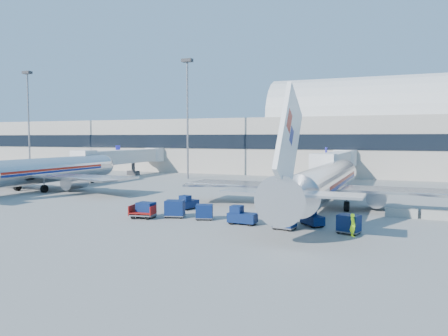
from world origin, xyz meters
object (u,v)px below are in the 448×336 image
at_px(cart_train_c, 146,210).
at_px(cart_solo_far, 349,224).
at_px(mast_far_west, 28,107).
at_px(jetbridge_mid, 127,157).
at_px(tug_right, 312,218).
at_px(airliner_main, 324,182).
at_px(cart_train_b, 175,208).
at_px(ramp_worker, 353,225).
at_px(barrier_near, 401,213).
at_px(mast_west, 187,101).
at_px(tug_lead, 241,216).
at_px(barrier_mid, 438,215).
at_px(airliner_mid, 36,171).
at_px(tug_left, 188,203).
at_px(cart_open_red, 143,214).
at_px(jetbridge_near, 336,161).
at_px(cart_train_a, 204,212).
at_px(cart_solo_near, 285,219).

bearing_deg(cart_train_c, cart_solo_far, 0.62).
height_order(mast_far_west, cart_train_c, mast_far_west).
bearing_deg(jetbridge_mid, tug_right, -38.77).
bearing_deg(airliner_main, cart_train_b, -138.58).
xyz_separation_m(cart_train_c, ramp_worker, (19.63, -0.63, 0.11)).
bearing_deg(tug_right, barrier_near, 92.55).
bearing_deg(mast_west, tug_lead, -56.50).
bearing_deg(airliner_main, jetbridge_mid, 149.36).
xyz_separation_m(airliner_main, cart_solo_far, (4.10, -11.99, -2.09)).
xyz_separation_m(barrier_near, barrier_mid, (3.30, 0.00, 0.00)).
relative_size(tug_lead, tug_right, 1.03).
relative_size(mast_west, barrier_near, 7.53).
distance_m(airliner_main, cart_train_c, 19.60).
distance_m(airliner_mid, barrier_near, 50.12).
bearing_deg(ramp_worker, jetbridge_mid, 23.03).
relative_size(airliner_mid, tug_left, 14.25).
bearing_deg(mast_west, cart_train_c, -68.51).
xyz_separation_m(mast_west, cart_train_b, (17.42, -36.59, -13.88)).
xyz_separation_m(jetbridge_mid, barrier_mid, (55.70, -28.81, -3.48)).
height_order(cart_open_red, ramp_worker, ramp_worker).
xyz_separation_m(cart_train_b, ramp_worker, (17.08, -1.82, 0.01)).
height_order(airliner_main, cart_solo_far, airliner_main).
height_order(jetbridge_near, cart_train_a, jetbridge_near).
xyz_separation_m(cart_solo_far, ramp_worker, (0.40, -0.92, 0.09)).
bearing_deg(barrier_mid, cart_solo_near, -141.61).
distance_m(airliner_mid, cart_open_red, 29.72).
bearing_deg(airliner_main, mast_west, 139.64).
bearing_deg(tug_left, cart_train_b, -154.05).
bearing_deg(cart_train_c, mast_far_west, 145.20).
height_order(airliner_mid, cart_solo_near, airliner_mid).
xyz_separation_m(tug_left, cart_train_b, (1.15, -4.96, 0.19)).
distance_m(jetbridge_mid, cart_train_a, 51.24).
height_order(barrier_near, cart_train_a, cart_train_a).
bearing_deg(cart_solo_far, jetbridge_near, 116.15).
height_order(cart_train_a, cart_open_red, cart_train_a).
bearing_deg(mast_far_west, airliner_mid, -42.32).
distance_m(tug_lead, cart_train_b, 7.21).
bearing_deg(cart_train_c, cart_solo_near, -0.72).
relative_size(barrier_near, cart_train_a, 1.50).
xyz_separation_m(airliner_mid, ramp_worker, (46.50, -12.91, -2.01)).
bearing_deg(mast_far_west, jetbridge_mid, 1.81).
bearing_deg(mast_west, cart_open_red, -68.87).
relative_size(airliner_mid, cart_train_b, 16.41).
height_order(jetbridge_near, cart_open_red, jetbridge_near).
bearing_deg(tug_right, cart_train_c, -123.84).
bearing_deg(mast_far_west, cart_train_b, -32.51).
relative_size(cart_train_b, cart_solo_far, 1.09).
height_order(tug_lead, tug_right, tug_lead).
bearing_deg(mast_west, ramp_worker, -48.07).
relative_size(cart_train_b, cart_open_red, 0.88).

